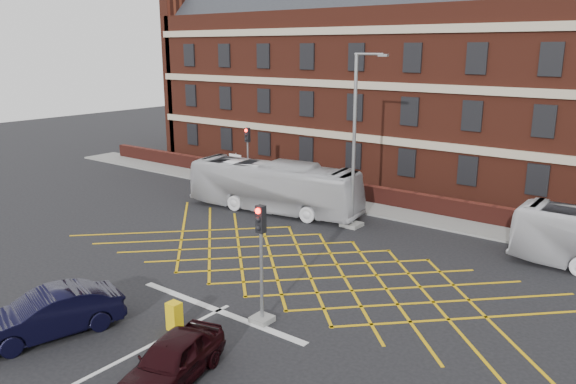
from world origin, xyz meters
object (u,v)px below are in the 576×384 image
Objects in this scene: direction_signs at (236,165)px; bus_left at (274,187)px; car_navy at (49,314)px; street_lamp at (354,169)px; traffic_light_near at (261,275)px; traffic_light_far at (248,165)px; car_maroon at (172,360)px; utility_cabinet at (174,316)px.

bus_left is at bearing -29.73° from direction_signs.
car_navy is 16.69m from street_lamp.
traffic_light_near reaches higher than direction_signs.
car_navy is 20.46m from traffic_light_far.
bus_left is 2.49× the size of traffic_light_far.
traffic_light_near is (5.02, 5.06, 0.98)m from car_navy.
street_lamp is at bearing 87.59° from car_maroon.
car_navy is (3.40, -16.17, -0.70)m from bus_left.
bus_left reaches higher than direction_signs.
street_lamp is 9.09× the size of utility_cabinet.
car_maroon is 0.44× the size of street_lamp.
traffic_light_near is 4.25× the size of utility_cabinet.
traffic_light_far is at bearing -25.63° from direction_signs.
traffic_light_near reaches higher than car_navy.
bus_left reaches higher than utility_cabinet.
direction_signs is (-14.90, 14.80, -0.39)m from traffic_light_near.
street_lamp is at bearing 105.43° from traffic_light_near.
traffic_light_near reaches higher than car_maroon.
traffic_light_near is at bearing 60.19° from car_navy.
car_maroon is 0.94× the size of traffic_light_near.
street_lamp is (-3.13, 11.34, 1.40)m from traffic_light_near.
car_navy is 22.19m from direction_signs.
traffic_light_far is 1.94× the size of direction_signs.
bus_left is 14.86m from utility_cabinet.
traffic_light_far is (-13.15, 18.19, 1.08)m from car_maroon.
bus_left is 2.25× the size of car_navy.
direction_signs is (-9.87, 19.87, 0.60)m from car_navy.
traffic_light_far is at bearing 165.70° from street_lamp.
traffic_light_far is 0.47× the size of street_lamp.
traffic_light_far reaches higher than bus_left.
street_lamp reaches higher than traffic_light_far.
direction_signs is at bearing 135.18° from traffic_light_near.
bus_left is 5.19m from traffic_light_far.
car_navy is 4.13m from utility_cabinet.
car_navy is at bearing -137.05° from utility_cabinet.
direction_signs reaches higher than car_maroon.
traffic_light_near is at bearing 79.30° from car_maroon.
street_lamp reaches higher than bus_left.
traffic_light_near is at bearing -44.82° from direction_signs.
direction_signs is at bearing 163.60° from street_lamp.
traffic_light_near is 3.27m from utility_cabinet.
car_maroon is at bearing -158.58° from bus_left.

